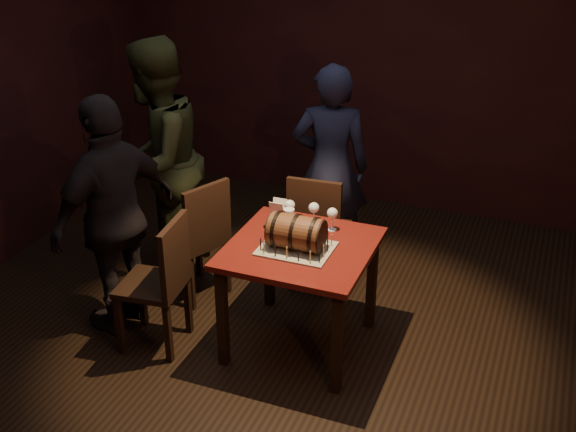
# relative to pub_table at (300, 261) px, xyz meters

# --- Properties ---
(room_shell) EXTENTS (5.04, 5.04, 2.80)m
(room_shell) POSITION_rel_pub_table_xyz_m (-0.14, -0.06, 0.76)
(room_shell) COLOR black
(room_shell) RESTS_ON ground
(pub_table) EXTENTS (0.90, 0.90, 0.75)m
(pub_table) POSITION_rel_pub_table_xyz_m (0.00, 0.00, 0.00)
(pub_table) COLOR #4C0F0C
(pub_table) RESTS_ON ground
(cake_board) EXTENTS (0.45, 0.35, 0.01)m
(cake_board) POSITION_rel_pub_table_xyz_m (-0.01, -0.06, 0.12)
(cake_board) COLOR gray
(cake_board) RESTS_ON pub_table
(barrel_cake) EXTENTS (0.39, 0.23, 0.23)m
(barrel_cake) POSITION_rel_pub_table_xyz_m (-0.01, -0.06, 0.23)
(barrel_cake) COLOR brown
(barrel_cake) RESTS_ON cake_board
(birthday_candles) EXTENTS (0.40, 0.30, 0.09)m
(birthday_candles) POSITION_rel_pub_table_xyz_m (-0.01, -0.06, 0.16)
(birthday_candles) COLOR #F4E392
(birthday_candles) RESTS_ON cake_board
(wine_glass_left) EXTENTS (0.07, 0.07, 0.16)m
(wine_glass_left) POSITION_rel_pub_table_xyz_m (-0.19, 0.29, 0.23)
(wine_glass_left) COLOR silver
(wine_glass_left) RESTS_ON pub_table
(wine_glass_mid) EXTENTS (0.07, 0.07, 0.16)m
(wine_glass_mid) POSITION_rel_pub_table_xyz_m (-0.02, 0.31, 0.23)
(wine_glass_mid) COLOR silver
(wine_glass_mid) RESTS_ON pub_table
(wine_glass_right) EXTENTS (0.07, 0.07, 0.16)m
(wine_glass_right) POSITION_rel_pub_table_xyz_m (0.12, 0.28, 0.23)
(wine_glass_right) COLOR silver
(wine_glass_right) RESTS_ON pub_table
(pint_of_ale) EXTENTS (0.07, 0.07, 0.15)m
(pint_of_ale) POSITION_rel_pub_table_xyz_m (-0.15, 0.18, 0.18)
(pint_of_ale) COLOR silver
(pint_of_ale) RESTS_ON pub_table
(menu_card) EXTENTS (0.10, 0.05, 0.13)m
(menu_card) POSITION_rel_pub_table_xyz_m (-0.28, 0.31, 0.17)
(menu_card) COLOR white
(menu_card) RESTS_ON pub_table
(chair_back) EXTENTS (0.43, 0.43, 0.93)m
(chair_back) POSITION_rel_pub_table_xyz_m (-0.14, 0.72, -0.12)
(chair_back) COLOR black
(chair_back) RESTS_ON ground
(chair_left_rear) EXTENTS (0.53, 0.53, 0.93)m
(chair_left_rear) POSITION_rel_pub_table_xyz_m (-0.89, 0.30, -0.12)
(chair_left_rear) COLOR black
(chair_left_rear) RESTS_ON ground
(chair_left_front) EXTENTS (0.44, 0.44, 0.93)m
(chair_left_front) POSITION_rel_pub_table_xyz_m (-0.83, -0.34, -0.12)
(chair_left_front) COLOR black
(chair_left_front) RESTS_ON ground
(person_back) EXTENTS (0.68, 0.54, 1.63)m
(person_back) POSITION_rel_pub_table_xyz_m (-0.19, 1.15, 0.18)
(person_back) COLOR #1A1D35
(person_back) RESTS_ON ground
(person_left_rear) EXTENTS (0.73, 0.92, 1.84)m
(person_left_rear) POSITION_rel_pub_table_xyz_m (-1.36, 0.55, 0.28)
(person_left_rear) COLOR #33361B
(person_left_rear) RESTS_ON ground
(person_left_front) EXTENTS (0.68, 1.05, 1.66)m
(person_left_front) POSITION_rel_pub_table_xyz_m (-1.23, -0.21, 0.19)
(person_left_front) COLOR black
(person_left_front) RESTS_ON ground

